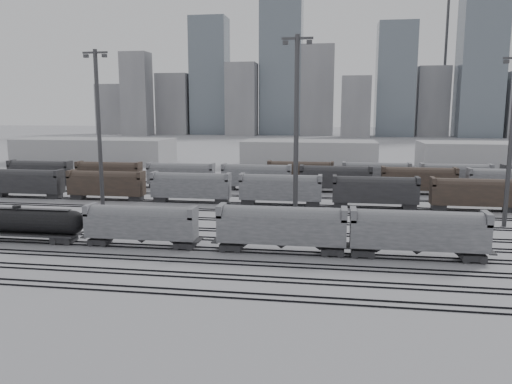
# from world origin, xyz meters

# --- Properties ---
(ground) EXTENTS (900.00, 900.00, 0.00)m
(ground) POSITION_xyz_m (0.00, 0.00, 0.00)
(ground) COLOR #B4B5B9
(ground) RESTS_ON ground
(tracks) EXTENTS (220.00, 71.50, 0.16)m
(tracks) POSITION_xyz_m (0.00, 17.50, 0.08)
(tracks) COLOR black
(tracks) RESTS_ON ground
(tank_car_b) EXTENTS (18.76, 3.13, 4.64)m
(tank_car_b) POSITION_xyz_m (-23.75, 1.00, 2.68)
(tank_car_b) COLOR #232326
(tank_car_b) RESTS_ON ground
(hopper_car_a) EXTENTS (14.44, 2.87, 5.16)m
(hopper_car_a) POSITION_xyz_m (-6.50, 1.00, 3.19)
(hopper_car_a) COLOR #232326
(hopper_car_a) RESTS_ON ground
(hopper_car_b) EXTENTS (15.73, 3.12, 5.62)m
(hopper_car_b) POSITION_xyz_m (11.50, 1.00, 3.48)
(hopper_car_b) COLOR #232326
(hopper_car_b) RESTS_ON ground
(hopper_car_c) EXTENTS (15.73, 3.12, 5.62)m
(hopper_car_c) POSITION_xyz_m (27.56, 1.00, 3.48)
(hopper_car_c) COLOR #232326
(hopper_car_c) RESTS_ON ground
(light_mast_b) EXTENTS (4.37, 0.70, 27.33)m
(light_mast_b) POSITION_xyz_m (-22.24, 22.51, 14.50)
(light_mast_b) COLOR #3B3B3E
(light_mast_b) RESTS_ON ground
(light_mast_c) EXTENTS (4.45, 0.71, 27.79)m
(light_mast_c) POSITION_xyz_m (12.14, 14.24, 14.74)
(light_mast_c) COLOR #3B3B3E
(light_mast_c) RESTS_ON ground
(light_mast_d) EXTENTS (4.03, 0.64, 25.17)m
(light_mast_d) POSITION_xyz_m (43.19, 20.18, 13.35)
(light_mast_d) COLOR #3B3B3E
(light_mast_d) RESTS_ON ground
(bg_string_near) EXTENTS (151.00, 3.00, 5.60)m
(bg_string_near) POSITION_xyz_m (8.00, 32.00, 2.80)
(bg_string_near) COLOR gray
(bg_string_near) RESTS_ON ground
(bg_string_mid) EXTENTS (151.00, 3.00, 5.60)m
(bg_string_mid) POSITION_xyz_m (18.00, 48.00, 2.80)
(bg_string_mid) COLOR #232326
(bg_string_mid) RESTS_ON ground
(bg_string_far) EXTENTS (66.00, 3.00, 5.60)m
(bg_string_far) POSITION_xyz_m (35.50, 56.00, 2.80)
(bg_string_far) COLOR #46352C
(bg_string_far) RESTS_ON ground
(warehouse_left) EXTENTS (50.00, 18.00, 8.00)m
(warehouse_left) POSITION_xyz_m (-60.00, 95.00, 4.00)
(warehouse_left) COLOR #A1A1A3
(warehouse_left) RESTS_ON ground
(warehouse_mid) EXTENTS (40.00, 18.00, 8.00)m
(warehouse_mid) POSITION_xyz_m (10.00, 95.00, 4.00)
(warehouse_mid) COLOR #A1A1A3
(warehouse_mid) RESTS_ON ground
(warehouse_right) EXTENTS (35.00, 18.00, 8.00)m
(warehouse_right) POSITION_xyz_m (60.00, 95.00, 4.00)
(warehouse_right) COLOR #A1A1A3
(warehouse_right) RESTS_ON ground
(skyline) EXTENTS (316.00, 22.40, 95.00)m
(skyline) POSITION_xyz_m (10.84, 280.00, 34.73)
(skyline) COLOR #9A9A9D
(skyline) RESTS_ON ground
(crane_left) EXTENTS (42.00, 1.80, 100.00)m
(crane_left) POSITION_xyz_m (-28.74, 305.00, 57.39)
(crane_left) COLOR #3B3B3E
(crane_left) RESTS_ON ground
(crane_right) EXTENTS (42.00, 1.80, 100.00)m
(crane_right) POSITION_xyz_m (91.26, 305.00, 57.39)
(crane_right) COLOR #3B3B3E
(crane_right) RESTS_ON ground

